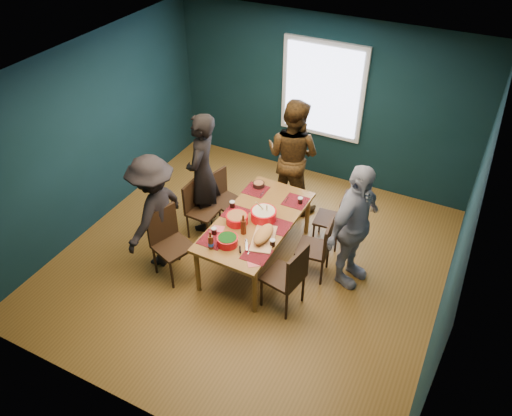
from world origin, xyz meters
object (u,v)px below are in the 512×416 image
(chair_right_far, at_px, (335,216))
(person_near_left, at_px, (155,212))
(chair_right_near, at_px, (290,274))
(person_far_left, at_px, (202,173))
(dining_table, at_px, (256,224))
(chair_left_far, at_px, (222,195))
(chair_right_mid, at_px, (320,245))
(chair_left_mid, at_px, (198,205))
(person_back, at_px, (293,156))
(person_right, at_px, (354,227))
(bowl_salad, at_px, (237,219))
(cutting_board, at_px, (263,235))
(bowl_dumpling, at_px, (264,214))
(bowl_herbs, at_px, (227,240))
(chair_left_near, at_px, (168,238))

(chair_right_far, relative_size, person_near_left, 0.52)
(chair_right_near, bearing_deg, person_far_left, 162.02)
(dining_table, xyz_separation_m, person_near_left, (-1.18, -0.59, 0.19))
(dining_table, distance_m, chair_left_far, 0.98)
(chair_right_mid, bearing_deg, chair_left_far, 159.67)
(chair_left_mid, bearing_deg, dining_table, -6.05)
(person_back, height_order, person_right, person_back)
(bowl_salad, relative_size, cutting_board, 0.43)
(chair_left_far, bearing_deg, cutting_board, -24.36)
(chair_right_near, relative_size, person_far_left, 0.53)
(chair_right_near, bearing_deg, dining_table, 151.66)
(chair_left_mid, distance_m, person_near_left, 0.81)
(person_right, height_order, bowl_salad, person_right)
(chair_left_far, bearing_deg, person_far_left, -129.19)
(person_back, bearing_deg, chair_right_mid, 133.62)
(chair_right_far, height_order, bowl_dumpling, bowl_dumpling)
(person_right, relative_size, bowl_herbs, 6.70)
(bowl_salad, bearing_deg, person_right, 14.75)
(person_near_left, bearing_deg, chair_right_mid, 108.00)
(chair_left_far, bearing_deg, dining_table, -18.99)
(chair_right_mid, xyz_separation_m, bowl_herbs, (-0.97, -0.70, 0.24))
(chair_right_near, xyz_separation_m, person_near_left, (-1.93, 0.01, 0.26))
(chair_right_far, height_order, person_right, person_right)
(person_back, bearing_deg, chair_right_far, 154.16)
(person_back, distance_m, person_right, 1.78)
(chair_left_mid, bearing_deg, chair_right_mid, 0.71)
(chair_left_far, xyz_separation_m, chair_left_near, (-0.10, -1.22, 0.06))
(dining_table, distance_m, bowl_herbs, 0.61)
(bowl_herbs, bearing_deg, person_back, 89.73)
(person_back, height_order, bowl_salad, person_back)
(chair_right_near, distance_m, person_back, 2.18)
(person_near_left, relative_size, cutting_board, 2.42)
(chair_left_mid, xyz_separation_m, chair_right_far, (1.83, 0.66, -0.02))
(chair_right_far, distance_m, cutting_board, 1.28)
(dining_table, distance_m, person_near_left, 1.33)
(chair_right_far, distance_m, chair_right_near, 1.40)
(chair_right_mid, distance_m, chair_right_near, 0.71)
(person_far_left, bearing_deg, cutting_board, 49.63)
(person_near_left, bearing_deg, chair_left_mid, 165.02)
(dining_table, bearing_deg, chair_right_near, -37.19)
(bowl_herbs, bearing_deg, chair_right_near, -0.27)
(chair_right_near, height_order, person_right, person_right)
(chair_right_far, bearing_deg, chair_right_mid, -91.76)
(person_right, relative_size, person_near_left, 1.07)
(chair_left_mid, bearing_deg, person_right, 3.68)
(chair_right_near, bearing_deg, chair_left_mid, 167.59)
(person_near_left, bearing_deg, bowl_herbs, 89.15)
(chair_right_far, relative_size, bowl_dumpling, 2.51)
(person_back, bearing_deg, person_far_left, 54.70)
(dining_table, distance_m, bowl_salad, 0.29)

